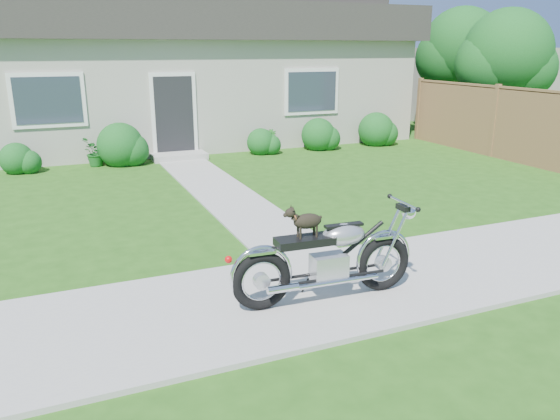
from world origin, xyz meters
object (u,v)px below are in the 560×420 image
Objects in this scene: tree_near at (512,58)px; potted_plant_right at (270,141)px; potted_plant_left at (95,152)px; motorcycle_with_dog at (329,258)px; house at (198,69)px; tree_far at (466,52)px; fence at (495,121)px.

tree_near is 7.63m from potted_plant_right.
motorcycle_with_dog is (1.75, -8.85, 0.19)m from potted_plant_left.
tree_near is (8.22, -4.67, 0.37)m from house.
tree_far reaches higher than potted_plant_right.
tree_near reaches higher than fence.
tree_far is 14.86m from motorcycle_with_dog.
potted_plant_left is at bearing 104.39° from motorcycle_with_dog.
tree_far is at bearing 78.31° from tree_near.
tree_near is 5.62× the size of potted_plant_left.
tree_far is 1.87× the size of motorcycle_with_dog.
house is at bearing 166.61° from tree_far.
potted_plant_left is (-3.57, -3.44, -1.81)m from house.
potted_plant_left is at bearing -136.05° from house.
fence is 10.28m from potted_plant_left.
potted_plant_left is at bearing 174.06° from tree_near.
fence is 9.45× the size of potted_plant_left.
motorcycle_with_dog is (-10.59, -10.21, -2.12)m from tree_far.
house is 9.02m from tree_far.
potted_plant_right is 0.29× the size of motorcycle_with_dog.
potted_plant_left is (-11.80, 1.23, -2.17)m from tree_near.
house is at bearing 135.26° from fence.
potted_plant_left is 9.02m from motorcycle_with_dog.
potted_plant_right is at bearing -170.03° from tree_far.
house is 3.20× the size of tree_near.
potted_plant_left is at bearing 180.00° from potted_plant_right.
motorcycle_with_dog is at bearing -107.84° from potted_plant_right.
tree_far is at bearing 6.29° from potted_plant_left.
motorcycle_with_dog is at bearing -143.36° from fence.
tree_far is 5.93× the size of potted_plant_left.
potted_plant_right is at bearing 75.38° from motorcycle_with_dog.
tree_near reaches higher than potted_plant_right.
potted_plant_left is 4.59m from potted_plant_right.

